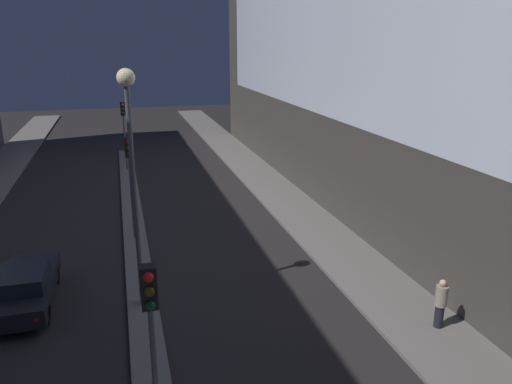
# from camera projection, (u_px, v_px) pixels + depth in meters

# --- Properties ---
(median_strip) EXTENTS (1.05, 35.97, 0.13)m
(median_strip) POSITION_uv_depth(u_px,v_px,m) (134.00, 225.00, 25.17)
(median_strip) COLOR #66605B
(median_strip) RESTS_ON ground
(traffic_light_near) EXTENTS (0.32, 0.42, 4.75)m
(traffic_light_near) POSITION_uv_depth(u_px,v_px,m) (151.00, 325.00, 9.83)
(traffic_light_near) COLOR #4C4C51
(traffic_light_near) RESTS_ON median_strip
(traffic_light_mid) EXTENTS (0.32, 0.42, 4.75)m
(traffic_light_mid) POSITION_uv_depth(u_px,v_px,m) (130.00, 165.00, 22.37)
(traffic_light_mid) COLOR #4C4C51
(traffic_light_mid) RESTS_ON median_strip
(traffic_light_far) EXTENTS (0.32, 0.42, 4.75)m
(traffic_light_far) POSITION_uv_depth(u_px,v_px,m) (124.00, 121.00, 34.68)
(traffic_light_far) COLOR #4C4C51
(traffic_light_far) RESTS_ON median_strip
(street_lamp) EXTENTS (0.57, 0.57, 8.05)m
(street_lamp) POSITION_uv_depth(u_px,v_px,m) (131.00, 142.00, 15.90)
(street_lamp) COLOR #4C4C51
(street_lamp) RESTS_ON median_strip
(car_left_lane) EXTENTS (1.73, 4.80, 1.50)m
(car_left_lane) POSITION_uv_depth(u_px,v_px,m) (27.00, 286.00, 17.41)
(car_left_lane) COLOR black
(car_left_lane) RESTS_ON ground
(pedestrian_on_right_sidewalk) EXTENTS (0.39, 0.39, 1.67)m
(pedestrian_on_right_sidewalk) POSITION_uv_depth(u_px,v_px,m) (441.00, 302.00, 15.83)
(pedestrian_on_right_sidewalk) COLOR black
(pedestrian_on_right_sidewalk) RESTS_ON sidewalk_right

